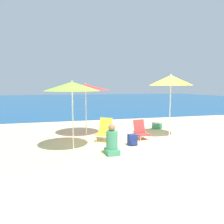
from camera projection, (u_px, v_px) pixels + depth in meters
ground_plane at (153, 142)px, 7.45m from camera, size 60.00×60.00×0.00m
sea_water at (76, 100)px, 31.76m from camera, size 60.00×40.00×0.01m
beach_umbrella_yellow at (171, 80)px, 8.10m from camera, size 1.61×1.61×2.36m
beach_umbrella_lime at (72, 86)px, 6.46m from camera, size 1.68×1.68×2.08m
beach_umbrella_red at (86, 87)px, 8.38m from camera, size 1.84×1.84×2.03m
beach_chair_yellow at (105, 130)px, 7.69m from camera, size 0.69×0.71×0.79m
beach_chair_red at (141, 130)px, 7.95m from camera, size 0.54×0.58×0.69m
person_seated_near at (112, 142)px, 6.11m from camera, size 0.38×0.45×0.87m
backpack_navy at (132, 140)px, 7.09m from camera, size 0.28×0.26×0.36m
cooler_box at (157, 125)px, 9.83m from camera, size 0.38×0.29×0.33m
seagull at (122, 122)px, 10.85m from camera, size 0.27×0.11×0.23m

